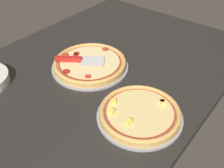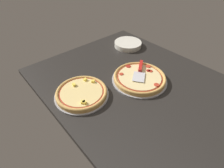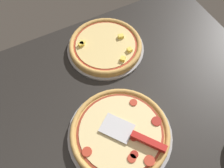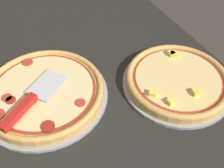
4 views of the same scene
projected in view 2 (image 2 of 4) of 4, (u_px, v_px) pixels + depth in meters
The scene contains 7 objects.
ground_plane at pixel (142, 89), 115.37cm from camera, with size 147.40×108.73×3.60cm, color black.
pizza_pan_front at pixel (139, 80), 119.08cm from camera, with size 37.30×37.30×1.00cm, color #939399.
pizza_front at pixel (140, 77), 117.72cm from camera, with size 35.06×35.06×3.08cm.
pizza_pan_back at pixel (82, 95), 107.69cm from camera, with size 33.32×33.32×1.00cm, color #939399.
pizza_back at pixel (82, 92), 106.39cm from camera, with size 31.32×31.32×3.75cm.
serving_spatula at pixel (140, 69), 121.73cm from camera, with size 17.84×21.89×2.00cm.
plate_stack at pixel (128, 44), 155.78cm from camera, with size 23.96×23.96×4.20cm.
Camera 2 is at (-51.87, 71.80, 74.78)cm, focal length 28.00 mm.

